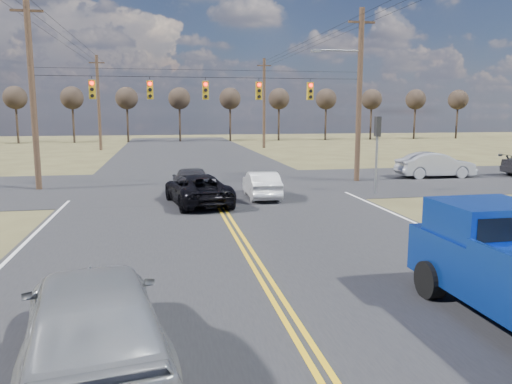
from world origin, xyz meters
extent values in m
plane|color=brown|center=(0.00, 0.00, 0.00)|extent=(160.00, 160.00, 0.00)
cube|color=#28282B|center=(0.00, 10.00, 0.00)|extent=(14.00, 120.00, 0.02)
cube|color=#28282B|center=(0.00, 18.00, 0.00)|extent=(120.00, 12.00, 0.02)
cylinder|color=#473323|center=(-9.00, 18.00, 5.00)|extent=(0.32, 0.32, 10.00)
cube|color=#473323|center=(-9.00, 18.00, 9.20)|extent=(1.60, 0.12, 0.12)
cylinder|color=#473323|center=(9.00, 18.00, 5.00)|extent=(0.32, 0.32, 10.00)
cube|color=#473323|center=(9.00, 18.00, 9.20)|extent=(1.60, 0.12, 0.12)
cylinder|color=black|center=(0.00, 18.00, 6.00)|extent=(18.00, 0.02, 0.02)
cylinder|color=black|center=(0.00, 18.00, 6.40)|extent=(18.00, 0.02, 0.02)
cube|color=#B28C14|center=(-6.00, 18.00, 5.30)|extent=(0.34, 0.24, 1.00)
cylinder|color=#FF0C05|center=(-6.00, 17.86, 5.63)|extent=(0.20, 0.06, 0.20)
cylinder|color=black|center=(-6.00, 17.86, 5.30)|extent=(0.20, 0.06, 0.20)
cylinder|color=black|center=(-6.00, 17.86, 4.97)|extent=(0.20, 0.06, 0.20)
cube|color=black|center=(-6.00, 17.83, 5.74)|extent=(0.24, 0.14, 0.03)
cube|color=#B28C14|center=(-3.00, 18.00, 5.30)|extent=(0.34, 0.24, 1.00)
cylinder|color=#FF0C05|center=(-3.00, 17.86, 5.63)|extent=(0.20, 0.06, 0.20)
cylinder|color=black|center=(-3.00, 17.86, 5.30)|extent=(0.20, 0.06, 0.20)
cylinder|color=black|center=(-3.00, 17.86, 4.97)|extent=(0.20, 0.06, 0.20)
cube|color=black|center=(-3.00, 17.83, 5.74)|extent=(0.24, 0.14, 0.03)
cube|color=#B28C14|center=(0.00, 18.00, 5.30)|extent=(0.34, 0.24, 1.00)
cylinder|color=#FF0C05|center=(0.00, 17.86, 5.63)|extent=(0.20, 0.06, 0.20)
cylinder|color=black|center=(0.00, 17.86, 5.30)|extent=(0.20, 0.06, 0.20)
cylinder|color=black|center=(0.00, 17.86, 4.97)|extent=(0.20, 0.06, 0.20)
cube|color=black|center=(0.00, 17.83, 5.74)|extent=(0.24, 0.14, 0.03)
cube|color=#B28C14|center=(3.00, 18.00, 5.30)|extent=(0.34, 0.24, 1.00)
cylinder|color=#FF0C05|center=(3.00, 17.86, 5.63)|extent=(0.20, 0.06, 0.20)
cylinder|color=black|center=(3.00, 17.86, 5.30)|extent=(0.20, 0.06, 0.20)
cylinder|color=black|center=(3.00, 17.86, 4.97)|extent=(0.20, 0.06, 0.20)
cube|color=black|center=(3.00, 17.83, 5.74)|extent=(0.24, 0.14, 0.03)
cube|color=#B28C14|center=(6.00, 18.00, 5.30)|extent=(0.34, 0.24, 1.00)
cylinder|color=#FF0C05|center=(6.00, 17.86, 5.63)|extent=(0.20, 0.06, 0.20)
cylinder|color=black|center=(6.00, 17.86, 5.30)|extent=(0.20, 0.06, 0.20)
cylinder|color=black|center=(6.00, 17.86, 4.97)|extent=(0.20, 0.06, 0.20)
cube|color=black|center=(6.00, 17.83, 5.74)|extent=(0.24, 0.14, 0.03)
cylinder|color=slate|center=(8.20, 13.50, 1.60)|extent=(0.12, 0.12, 3.20)
cube|color=black|center=(8.20, 13.50, 3.40)|extent=(0.24, 0.34, 1.00)
cylinder|color=slate|center=(7.60, 18.00, 7.60)|extent=(2.80, 0.10, 0.10)
cube|color=slate|center=(6.30, 18.00, 7.55)|extent=(0.55, 0.22, 0.14)
cylinder|color=#473323|center=(-9.00, 46.00, 5.00)|extent=(0.32, 0.32, 10.00)
cube|color=#473323|center=(-9.00, 46.00, 9.20)|extent=(1.60, 0.12, 0.12)
cylinder|color=#473323|center=(9.00, 46.00, 5.00)|extent=(0.32, 0.32, 10.00)
cube|color=#473323|center=(9.00, 46.00, 9.20)|extent=(1.60, 0.12, 0.12)
cylinder|color=black|center=(-9.70, 17.00, 9.30)|extent=(0.02, 58.00, 0.02)
cylinder|color=black|center=(-9.00, 17.00, 9.30)|extent=(0.02, 58.00, 0.02)
cylinder|color=black|center=(-8.30, 17.00, 9.30)|extent=(0.02, 58.00, 0.02)
cylinder|color=black|center=(8.30, 17.00, 9.30)|extent=(0.02, 58.00, 0.02)
cylinder|color=black|center=(9.00, 17.00, 9.30)|extent=(0.02, 58.00, 0.02)
cylinder|color=black|center=(9.70, 17.00, 9.30)|extent=(0.02, 58.00, 0.02)
cylinder|color=#33261C|center=(-21.00, 60.00, 2.75)|extent=(0.28, 0.28, 5.50)
sphere|color=#2D231C|center=(-21.00, 60.00, 5.90)|extent=(3.00, 3.00, 3.00)
cylinder|color=#33261C|center=(-14.00, 60.00, 2.75)|extent=(0.28, 0.28, 5.50)
sphere|color=#2D231C|center=(-14.00, 60.00, 5.90)|extent=(3.00, 3.00, 3.00)
cylinder|color=#33261C|center=(-7.00, 60.00, 2.75)|extent=(0.28, 0.28, 5.50)
sphere|color=#2D231C|center=(-7.00, 60.00, 5.90)|extent=(3.00, 3.00, 3.00)
cylinder|color=#33261C|center=(0.00, 60.00, 2.75)|extent=(0.28, 0.28, 5.50)
sphere|color=#2D231C|center=(0.00, 60.00, 5.90)|extent=(3.00, 3.00, 3.00)
cylinder|color=#33261C|center=(7.00, 60.00, 2.75)|extent=(0.28, 0.28, 5.50)
sphere|color=#2D231C|center=(7.00, 60.00, 5.90)|extent=(3.00, 3.00, 3.00)
cylinder|color=#33261C|center=(14.00, 60.00, 2.75)|extent=(0.28, 0.28, 5.50)
sphere|color=#2D231C|center=(14.00, 60.00, 5.90)|extent=(3.00, 3.00, 3.00)
cylinder|color=#33261C|center=(21.00, 60.00, 2.75)|extent=(0.28, 0.28, 5.50)
sphere|color=#2D231C|center=(21.00, 60.00, 5.90)|extent=(3.00, 3.00, 3.00)
cylinder|color=#33261C|center=(28.00, 60.00, 2.75)|extent=(0.28, 0.28, 5.50)
sphere|color=#2D231C|center=(28.00, 60.00, 5.90)|extent=(3.00, 3.00, 3.00)
cylinder|color=#33261C|center=(35.00, 60.00, 2.75)|extent=(0.28, 0.28, 5.50)
sphere|color=#2D231C|center=(35.00, 60.00, 5.90)|extent=(3.00, 3.00, 3.00)
cylinder|color=#33261C|center=(42.00, 60.00, 2.75)|extent=(0.28, 0.28, 5.50)
sphere|color=#2D231C|center=(42.00, 60.00, 5.90)|extent=(3.00, 3.00, 3.00)
cylinder|color=black|center=(3.39, -0.30, 0.43)|extent=(0.35, 0.86, 0.86)
cylinder|color=black|center=(5.43, -0.28, 0.43)|extent=(0.35, 0.86, 0.86)
cube|color=navy|center=(4.42, -0.66, 1.85)|extent=(2.01, 1.85, 0.77)
imported|color=#919498|center=(-3.58, -2.25, 0.91)|extent=(3.01, 5.63, 1.82)
imported|color=black|center=(-0.94, 12.09, 0.70)|extent=(3.08, 5.31, 1.39)
imported|color=silver|center=(2.23, 13.30, 0.65)|extent=(1.50, 3.99, 1.30)
imported|color=#2D2D32|center=(-1.04, 14.80, 0.68)|extent=(2.04, 4.74, 1.36)
imported|color=#AAACB2|center=(14.50, 18.64, 0.80)|extent=(1.79, 4.86, 1.59)
camera|label=1|loc=(-2.41, -10.10, 4.16)|focal=35.00mm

